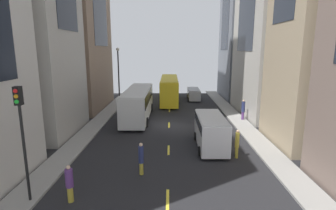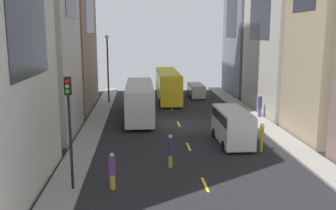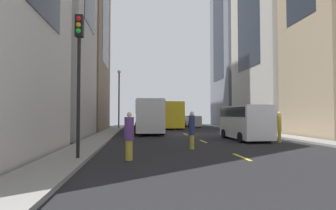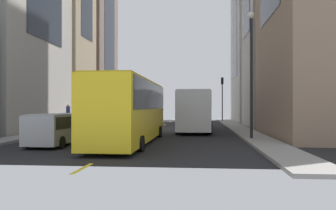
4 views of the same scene
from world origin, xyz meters
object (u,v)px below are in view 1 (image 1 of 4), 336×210
(pedestrian_crossing_near, at_px, (243,109))
(delivery_van_white, at_px, (211,129))
(pedestrian_crossing_mid, at_px, (69,183))
(traffic_light_near_corner, at_px, (21,123))
(pedestrian_waiting_curb, at_px, (237,143))
(pedestrian_walking_far, at_px, (141,158))
(car_silver_0, at_px, (194,93))
(streetcar_yellow, at_px, (169,88))
(city_bus_white, at_px, (138,101))

(pedestrian_crossing_near, bearing_deg, delivery_van_white, -44.10)
(pedestrian_crossing_mid, height_order, traffic_light_near_corner, traffic_light_near_corner)
(pedestrian_waiting_curb, bearing_deg, pedestrian_walking_far, -76.67)
(car_silver_0, bearing_deg, traffic_light_near_corner, -110.75)
(streetcar_yellow, bearing_deg, traffic_light_near_corner, -104.55)
(streetcar_yellow, bearing_deg, delivery_van_white, -80.01)
(delivery_van_white, height_order, pedestrian_crossing_mid, delivery_van_white)
(pedestrian_walking_far, relative_size, traffic_light_near_corner, 0.36)
(car_silver_0, bearing_deg, delivery_van_white, -91.15)
(pedestrian_crossing_near, bearing_deg, car_silver_0, -174.78)
(city_bus_white, distance_m, pedestrian_walking_far, 14.06)
(city_bus_white, bearing_deg, pedestrian_walking_far, -82.41)
(streetcar_yellow, height_order, pedestrian_walking_far, streetcar_yellow)
(streetcar_yellow, bearing_deg, pedestrian_walking_far, -93.94)
(city_bus_white, xyz_separation_m, car_silver_0, (7.30, 11.54, -1.00))
(pedestrian_crossing_near, height_order, pedestrian_waiting_curb, pedestrian_crossing_near)
(pedestrian_crossing_mid, relative_size, pedestrian_walking_far, 0.96)
(streetcar_yellow, xyz_separation_m, pedestrian_waiting_curb, (4.97, -21.30, -0.98))
(city_bus_white, xyz_separation_m, pedestrian_crossing_mid, (-1.48, -16.99, -0.94))
(city_bus_white, xyz_separation_m, pedestrian_crossing_near, (11.64, -0.96, -0.70))
(pedestrian_crossing_mid, bearing_deg, car_silver_0, -151.44)
(city_bus_white, height_order, pedestrian_crossing_near, city_bus_white)
(pedestrian_crossing_near, bearing_deg, pedestrian_crossing_mid, -53.24)
(pedestrian_walking_far, bearing_deg, traffic_light_near_corner, 81.89)
(pedestrian_walking_far, bearing_deg, pedestrian_crossing_near, -75.76)
(city_bus_white, height_order, delivery_van_white, city_bus_white)
(pedestrian_crossing_near, bearing_deg, pedestrian_waiting_curb, -31.07)
(city_bus_white, distance_m, streetcar_yellow, 10.65)
(delivery_van_white, xyz_separation_m, pedestrian_waiting_curb, (1.58, -2.10, -0.37))
(car_silver_0, bearing_deg, pedestrian_crossing_mid, -107.11)
(pedestrian_crossing_near, height_order, pedestrian_walking_far, pedestrian_crossing_near)
(pedestrian_crossing_near, distance_m, pedestrian_crossing_mid, 20.71)
(car_silver_0, distance_m, traffic_light_near_corner, 30.79)
(city_bus_white, relative_size, car_silver_0, 2.36)
(delivery_van_white, distance_m, pedestrian_crossing_mid, 11.48)
(car_silver_0, bearing_deg, pedestrian_waiting_curb, -87.06)
(delivery_van_white, distance_m, traffic_light_near_corner, 13.39)
(delivery_van_white, relative_size, traffic_light_near_corner, 0.95)
(car_silver_0, xyz_separation_m, pedestrian_waiting_curb, (1.17, -22.79, 0.13))
(pedestrian_crossing_near, bearing_deg, traffic_light_near_corner, -57.21)
(pedestrian_crossing_near, distance_m, pedestrian_waiting_curb, 10.76)
(city_bus_white, bearing_deg, pedestrian_crossing_near, -4.73)
(pedestrian_waiting_curb, bearing_deg, city_bus_white, -151.57)
(traffic_light_near_corner, bearing_deg, pedestrian_walking_far, 30.55)
(delivery_van_white, relative_size, pedestrian_crossing_near, 2.54)
(city_bus_white, relative_size, pedestrian_crossing_mid, 5.51)
(pedestrian_crossing_mid, bearing_deg, delivery_van_white, 178.82)
(car_silver_0, xyz_separation_m, pedestrian_crossing_mid, (-8.78, -28.53, 0.05))
(pedestrian_walking_far, bearing_deg, city_bus_white, -31.07)
(pedestrian_crossing_near, distance_m, pedestrian_walking_far, 16.23)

